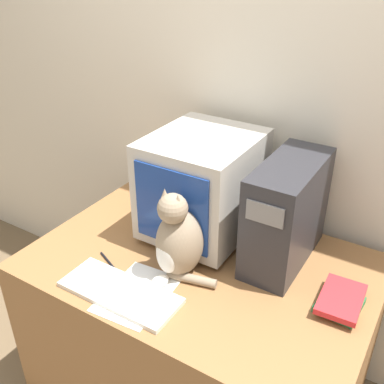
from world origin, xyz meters
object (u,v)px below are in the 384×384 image
computer_tower (287,213)px  pen (109,262)px  keyboard (120,292)px  crt_monitor (202,185)px  book_stack (340,301)px  cat (178,241)px

computer_tower → pen: size_ratio=3.49×
computer_tower → keyboard: 0.67m
keyboard → pen: (-0.15, 0.12, -0.01)m
crt_monitor → book_stack: size_ratio=2.16×
cat → computer_tower: bearing=56.1°
crt_monitor → keyboard: 0.54m
keyboard → crt_monitor: bearing=85.1°
crt_monitor → cat: crt_monitor is taller
computer_tower → pen: 0.71m
computer_tower → cat: size_ratio=1.25×
crt_monitor → keyboard: size_ratio=1.05×
book_stack → pen: 0.86m
computer_tower → book_stack: 0.36m
book_stack → pen: bearing=-164.6°
keyboard → book_stack: 0.76m
cat → book_stack: (0.56, 0.14, -0.12)m
crt_monitor → pen: bearing=-117.4°
book_stack → crt_monitor: bearing=166.6°
book_stack → pen: (-0.83, -0.23, -0.02)m
computer_tower → pen: computer_tower is taller
cat → pen: (-0.26, -0.09, -0.14)m
keyboard → cat: 0.27m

